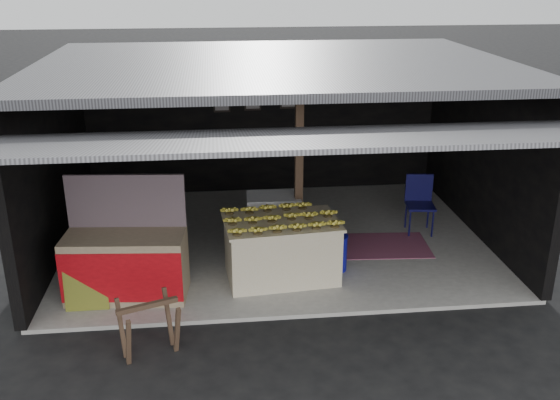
{
  "coord_description": "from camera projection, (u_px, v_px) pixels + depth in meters",
  "views": [
    {
      "loc": [
        -0.97,
        -7.09,
        4.42
      ],
      "look_at": [
        -0.03,
        1.56,
        1.1
      ],
      "focal_mm": 40.0,
      "sensor_mm": 36.0,
      "label": 1
    }
  ],
  "objects": [
    {
      "name": "plastic_chair",
      "position": [
        419.0,
        198.0,
        10.66
      ],
      "size": [
        0.52,
        0.52,
        0.99
      ],
      "rotation": [
        0.0,
        0.0,
        -0.13
      ],
      "color": "#0C0B3C",
      "rests_on": "concrete_slab"
    },
    {
      "name": "picture_frames",
      "position": [
        254.0,
        100.0,
        12.1
      ],
      "size": [
        1.62,
        0.04,
        0.46
      ],
      "color": "black",
      "rests_on": "shophouse"
    },
    {
      "name": "concrete_slab",
      "position": [
        276.0,
        239.0,
        10.57
      ],
      "size": [
        7.0,
        5.0,
        0.06
      ],
      "primitive_type": "cube",
      "color": "gray",
      "rests_on": "ground"
    },
    {
      "name": "banana_table",
      "position": [
        282.0,
        249.0,
        9.07
      ],
      "size": [
        1.71,
        1.14,
        0.9
      ],
      "rotation": [
        0.0,
        0.0,
        0.09
      ],
      "color": "beige",
      "rests_on": "concrete_slab"
    },
    {
      "name": "shophouse",
      "position": [
        273.0,
        115.0,
        10.12
      ],
      "size": [
        7.4,
        7.29,
        3.02
      ],
      "color": "black",
      "rests_on": "ground"
    },
    {
      "name": "magenta_rug",
      "position": [
        382.0,
        245.0,
        10.25
      ],
      "size": [
        1.56,
        1.1,
        0.01
      ],
      "primitive_type": "cube",
      "rotation": [
        0.0,
        0.0,
        -0.07
      ],
      "color": "maroon",
      "rests_on": "concrete_slab"
    },
    {
      "name": "green_signboard",
      "position": [
        85.0,
        280.0,
        8.25
      ],
      "size": [
        0.57,
        0.15,
        0.85
      ],
      "primitive_type": "cube",
      "rotation": [
        -0.13,
        0.0,
        0.0
      ],
      "color": "black",
      "rests_on": "concrete_slab"
    },
    {
      "name": "ground",
      "position": [
        295.0,
        319.0,
        8.26
      ],
      "size": [
        80.0,
        80.0,
        0.0
      ],
      "primitive_type": "plane",
      "color": "black",
      "rests_on": "ground"
    },
    {
      "name": "water_barrel",
      "position": [
        335.0,
        253.0,
        9.38
      ],
      "size": [
        0.36,
        0.36,
        0.53
      ],
      "primitive_type": "cylinder",
      "color": "#0D0F96",
      "rests_on": "concrete_slab"
    },
    {
      "name": "banana_pile",
      "position": [
        282.0,
        215.0,
        8.88
      ],
      "size": [
        1.58,
        1.04,
        0.18
      ],
      "primitive_type": null,
      "rotation": [
        0.0,
        0.0,
        0.09
      ],
      "color": "gold",
      "rests_on": "banana_table"
    },
    {
      "name": "sawhorse",
      "position": [
        149.0,
        323.0,
        7.35
      ],
      "size": [
        0.81,
        0.8,
        0.7
      ],
      "rotation": [
        0.0,
        0.0,
        0.36
      ],
      "color": "#493224",
      "rests_on": "ground"
    },
    {
      "name": "neighbor_stall",
      "position": [
        126.0,
        262.0,
        8.56
      ],
      "size": [
        1.69,
        0.88,
        1.68
      ],
      "rotation": [
        0.0,
        0.0,
        -0.09
      ],
      "color": "#998466",
      "rests_on": "concrete_slab"
    },
    {
      "name": "white_crate",
      "position": [
        274.0,
        223.0,
        9.95
      ],
      "size": [
        0.87,
        0.61,
        0.94
      ],
      "rotation": [
        0.0,
        0.0,
        -0.04
      ],
      "color": "white",
      "rests_on": "concrete_slab"
    }
  ]
}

